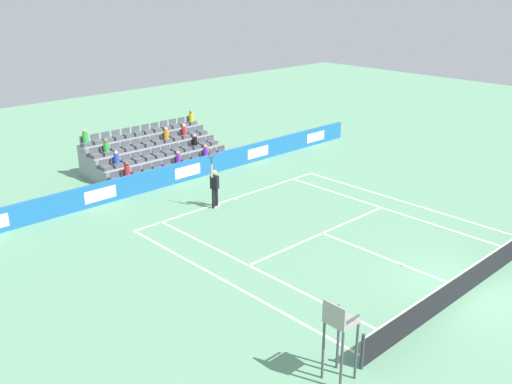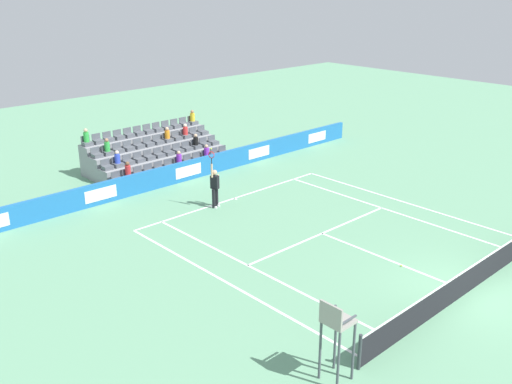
# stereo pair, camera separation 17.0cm
# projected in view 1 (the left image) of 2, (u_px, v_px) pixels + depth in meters

# --- Properties ---
(ground_plane) EXTENTS (80.00, 80.00, 0.00)m
(ground_plane) POSITION_uv_depth(u_px,v_px,m) (469.00, 291.00, 19.19)
(ground_plane) COLOR #669E77
(line_baseline) EXTENTS (10.97, 0.10, 0.01)m
(line_baseline) POSITION_uv_depth(u_px,v_px,m) (234.00, 198.00, 27.29)
(line_baseline) COLOR white
(line_baseline) RESTS_ON ground
(line_service) EXTENTS (8.23, 0.10, 0.01)m
(line_service) POSITION_uv_depth(u_px,v_px,m) (322.00, 233.00, 23.55)
(line_service) COLOR white
(line_service) RESTS_ON ground
(line_centre_service) EXTENTS (0.10, 6.40, 0.01)m
(line_centre_service) POSITION_uv_depth(u_px,v_px,m) (388.00, 259.00, 21.37)
(line_centre_service) COLOR white
(line_centre_service) RESTS_ON ground
(line_singles_sideline_left) EXTENTS (0.10, 11.89, 0.01)m
(line_singles_sideline_left) POSITION_uv_depth(u_px,v_px,m) (257.00, 270.00, 20.59)
(line_singles_sideline_left) COLOR white
(line_singles_sideline_left) RESTS_ON ground
(line_singles_sideline_right) EXTENTS (0.10, 11.89, 0.01)m
(line_singles_sideline_right) POSITION_uv_depth(u_px,v_px,m) (390.00, 210.00, 25.89)
(line_singles_sideline_right) COLOR white
(line_singles_sideline_right) RESTS_ON ground
(line_doubles_sideline_left) EXTENTS (0.10, 11.89, 0.01)m
(line_doubles_sideline_left) POSITION_uv_depth(u_px,v_px,m) (228.00, 283.00, 19.71)
(line_doubles_sideline_left) COLOR white
(line_doubles_sideline_left) RESTS_ON ground
(line_doubles_sideline_right) EXTENTS (0.10, 11.89, 0.01)m
(line_doubles_sideline_right) POSITION_uv_depth(u_px,v_px,m) (407.00, 203.00, 26.78)
(line_doubles_sideline_right) COLOR white
(line_doubles_sideline_right) RESTS_ON ground
(line_centre_mark) EXTENTS (0.10, 0.20, 0.01)m
(line_centre_mark) POSITION_uv_depth(u_px,v_px,m) (235.00, 199.00, 27.22)
(line_centre_mark) COLOR white
(line_centre_mark) RESTS_ON ground
(sponsor_barrier) EXTENTS (24.93, 0.22, 1.03)m
(sponsor_barrier) POSITION_uv_depth(u_px,v_px,m) (187.00, 171.00, 29.62)
(sponsor_barrier) COLOR #1E66AD
(sponsor_barrier) RESTS_ON ground
(tennis_net) EXTENTS (11.97, 0.10, 1.07)m
(tennis_net) POSITION_uv_depth(u_px,v_px,m) (471.00, 278.00, 19.02)
(tennis_net) COLOR #33383D
(tennis_net) RESTS_ON ground
(tennis_player) EXTENTS (0.54, 0.43, 2.85)m
(tennis_player) POSITION_uv_depth(u_px,v_px,m) (215.00, 187.00, 25.91)
(tennis_player) COLOR black
(tennis_player) RESTS_ON ground
(umpire_chair) EXTENTS (0.70, 0.70, 2.34)m
(umpire_chair) POSITION_uv_depth(u_px,v_px,m) (339.00, 329.00, 14.43)
(umpire_chair) COLOR #474C54
(umpire_chair) RESTS_ON ground
(stadium_stand) EXTENTS (7.44, 3.80, 2.59)m
(stadium_stand) POSITION_uv_depth(u_px,v_px,m) (154.00, 156.00, 31.56)
(stadium_stand) COLOR gray
(stadium_stand) RESTS_ON ground
(loose_tennis_ball) EXTENTS (0.07, 0.07, 0.07)m
(loose_tennis_ball) POSITION_uv_depth(u_px,v_px,m) (402.00, 265.00, 20.85)
(loose_tennis_ball) COLOR #D1E533
(loose_tennis_ball) RESTS_ON ground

